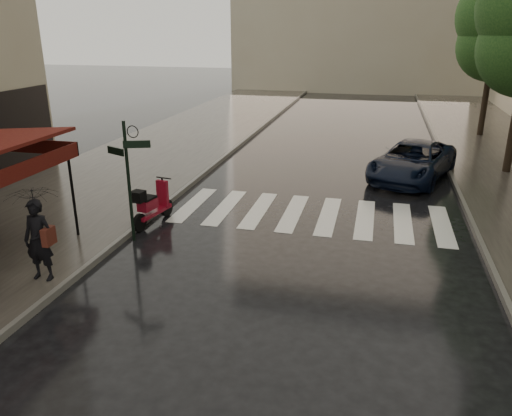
% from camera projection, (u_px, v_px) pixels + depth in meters
% --- Properties ---
extents(ground, '(120.00, 120.00, 0.00)m').
position_uv_depth(ground, '(120.00, 305.00, 9.89)').
color(ground, black).
rests_on(ground, ground).
extents(sidewalk_near, '(6.00, 60.00, 0.12)m').
position_uv_depth(sidewalk_near, '(160.00, 152.00, 21.84)').
color(sidewalk_near, '#38332D').
rests_on(sidewalk_near, ground).
extents(curb_near, '(0.12, 60.00, 0.16)m').
position_uv_depth(curb_near, '(226.00, 156.00, 21.15)').
color(curb_near, '#595651').
rests_on(curb_near, ground).
extents(curb_far, '(0.12, 60.00, 0.16)m').
position_uv_depth(curb_far, '(448.00, 169.00, 19.15)').
color(curb_far, '#595651').
rests_on(curb_far, ground).
extents(crosswalk, '(7.85, 3.20, 0.01)m').
position_uv_depth(crosswalk, '(311.00, 214.00, 14.70)').
color(crosswalk, silver).
rests_on(crosswalk, ground).
extents(signpost, '(1.17, 0.29, 3.10)m').
position_uv_depth(signpost, '(128.00, 172.00, 12.28)').
color(signpost, black).
rests_on(signpost, ground).
extents(tree_far, '(3.80, 3.80, 8.16)m').
position_uv_depth(tree_far, '(497.00, 21.00, 23.21)').
color(tree_far, black).
rests_on(tree_far, sidewalk_far).
extents(pedestrian_with_umbrella, '(1.07, 1.09, 2.51)m').
position_uv_depth(pedestrian_with_umbrella, '(33.00, 205.00, 10.14)').
color(pedestrian_with_umbrella, black).
rests_on(pedestrian_with_umbrella, sidewalk_near).
extents(scooter, '(0.64, 1.80, 1.19)m').
position_uv_depth(scooter, '(152.00, 206.00, 13.79)').
color(scooter, black).
rests_on(scooter, ground).
extents(parked_car, '(3.64, 5.27, 1.34)m').
position_uv_depth(parked_car, '(413.00, 161.00, 17.93)').
color(parked_car, black).
rests_on(parked_car, ground).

